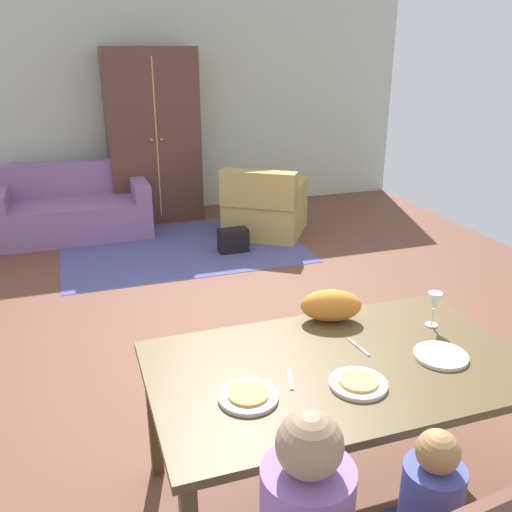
{
  "coord_description": "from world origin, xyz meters",
  "views": [
    {
      "loc": [
        -1.06,
        -3.43,
        2.13
      ],
      "look_at": [
        -0.0,
        -0.29,
        0.85
      ],
      "focal_mm": 38.85,
      "sensor_mm": 36.0,
      "label": 1
    }
  ],
  "objects_px": {
    "wine_glass": "(434,302)",
    "armoire": "(153,136)",
    "couch": "(74,210)",
    "plate_near_child": "(358,384)",
    "handbag": "(233,240)",
    "armchair": "(265,208)",
    "dining_table": "(338,377)",
    "cat": "(331,305)",
    "plate_near_woman": "(441,356)",
    "plate_near_man": "(248,397)"
  },
  "relations": [
    {
      "from": "plate_near_man",
      "to": "plate_near_woman",
      "type": "relative_size",
      "value": 1.0
    },
    {
      "from": "dining_table",
      "to": "plate_near_woman",
      "type": "xyz_separation_m",
      "value": [
        0.47,
        -0.1,
        0.08
      ]
    },
    {
      "from": "plate_near_man",
      "to": "handbag",
      "type": "height_order",
      "value": "plate_near_man"
    },
    {
      "from": "plate_near_woman",
      "to": "couch",
      "type": "relative_size",
      "value": 0.15
    },
    {
      "from": "dining_table",
      "to": "armoire",
      "type": "relative_size",
      "value": 0.82
    },
    {
      "from": "couch",
      "to": "plate_near_child",
      "type": "bearing_deg",
      "value": -77.33
    },
    {
      "from": "dining_table",
      "to": "handbag",
      "type": "bearing_deg",
      "value": 81.57
    },
    {
      "from": "wine_glass",
      "to": "armoire",
      "type": "distance_m",
      "value": 4.91
    },
    {
      "from": "plate_near_man",
      "to": "plate_near_child",
      "type": "height_order",
      "value": "same"
    },
    {
      "from": "plate_near_child",
      "to": "plate_near_woman",
      "type": "distance_m",
      "value": 0.48
    },
    {
      "from": "plate_near_man",
      "to": "couch",
      "type": "xyz_separation_m",
      "value": [
        -0.61,
        4.78,
        -0.47
      ]
    },
    {
      "from": "dining_table",
      "to": "plate_near_woman",
      "type": "distance_m",
      "value": 0.49
    },
    {
      "from": "dining_table",
      "to": "plate_near_woman",
      "type": "bearing_deg",
      "value": -11.9
    },
    {
      "from": "wine_glass",
      "to": "cat",
      "type": "distance_m",
      "value": 0.52
    },
    {
      "from": "plate_near_man",
      "to": "couch",
      "type": "bearing_deg",
      "value": 97.32
    },
    {
      "from": "plate_near_man",
      "to": "cat",
      "type": "distance_m",
      "value": 0.82
    },
    {
      "from": "armoire",
      "to": "handbag",
      "type": "distance_m",
      "value": 1.89
    },
    {
      "from": "wine_glass",
      "to": "handbag",
      "type": "xyz_separation_m",
      "value": [
        -0.1,
        3.32,
        -0.76
      ]
    },
    {
      "from": "plate_near_child",
      "to": "cat",
      "type": "relative_size",
      "value": 0.78
    },
    {
      "from": "couch",
      "to": "plate_near_woman",
      "type": "bearing_deg",
      "value": -71.82
    },
    {
      "from": "plate_near_woman",
      "to": "armoire",
      "type": "distance_m",
      "value": 5.18
    },
    {
      "from": "plate_near_woman",
      "to": "armoire",
      "type": "height_order",
      "value": "armoire"
    },
    {
      "from": "plate_near_man",
      "to": "couch",
      "type": "height_order",
      "value": "couch"
    },
    {
      "from": "wine_glass",
      "to": "cat",
      "type": "bearing_deg",
      "value": 154.67
    },
    {
      "from": "armoire",
      "to": "couch",
      "type": "bearing_deg",
      "value": -159.46
    },
    {
      "from": "dining_table",
      "to": "plate_near_child",
      "type": "bearing_deg",
      "value": -90.0
    },
    {
      "from": "plate_near_child",
      "to": "handbag",
      "type": "height_order",
      "value": "plate_near_child"
    },
    {
      "from": "cat",
      "to": "handbag",
      "type": "bearing_deg",
      "value": 101.35
    },
    {
      "from": "plate_near_child",
      "to": "wine_glass",
      "type": "distance_m",
      "value": 0.73
    },
    {
      "from": "dining_table",
      "to": "wine_glass",
      "type": "distance_m",
      "value": 0.68
    },
    {
      "from": "plate_near_man",
      "to": "plate_near_child",
      "type": "bearing_deg",
      "value": -7.21
    },
    {
      "from": "couch",
      "to": "armoire",
      "type": "height_order",
      "value": "armoire"
    },
    {
      "from": "dining_table",
      "to": "plate_near_child",
      "type": "relative_size",
      "value": 6.9
    },
    {
      "from": "cat",
      "to": "couch",
      "type": "height_order",
      "value": "cat"
    },
    {
      "from": "plate_near_child",
      "to": "handbag",
      "type": "distance_m",
      "value": 3.77
    },
    {
      "from": "plate_near_woman",
      "to": "armoire",
      "type": "xyz_separation_m",
      "value": [
        -0.52,
        5.15,
        0.28
      ]
    },
    {
      "from": "armchair",
      "to": "wine_glass",
      "type": "bearing_deg",
      "value": -96.32
    },
    {
      "from": "plate_near_woman",
      "to": "armchair",
      "type": "relative_size",
      "value": 0.21
    },
    {
      "from": "handbag",
      "to": "plate_near_man",
      "type": "bearing_deg",
      "value": -105.34
    },
    {
      "from": "plate_near_woman",
      "to": "plate_near_child",
      "type": "bearing_deg",
      "value": -170.43
    },
    {
      "from": "plate_near_man",
      "to": "plate_near_child",
      "type": "relative_size",
      "value": 1.0
    },
    {
      "from": "cat",
      "to": "armchair",
      "type": "distance_m",
      "value": 3.7
    },
    {
      "from": "couch",
      "to": "handbag",
      "type": "distance_m",
      "value": 1.99
    },
    {
      "from": "armoire",
      "to": "handbag",
      "type": "relative_size",
      "value": 6.56
    },
    {
      "from": "armoire",
      "to": "handbag",
      "type": "bearing_deg",
      "value": -69.82
    },
    {
      "from": "plate_near_man",
      "to": "wine_glass",
      "type": "distance_m",
      "value": 1.14
    },
    {
      "from": "couch",
      "to": "armchair",
      "type": "bearing_deg",
      "value": -18.29
    },
    {
      "from": "couch",
      "to": "armchair",
      "type": "distance_m",
      "value": 2.24
    },
    {
      "from": "cat",
      "to": "plate_near_woman",
      "type": "bearing_deg",
      "value": -39.04
    },
    {
      "from": "couch",
      "to": "wine_glass",
      "type": "bearing_deg",
      "value": -69.11
    }
  ]
}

